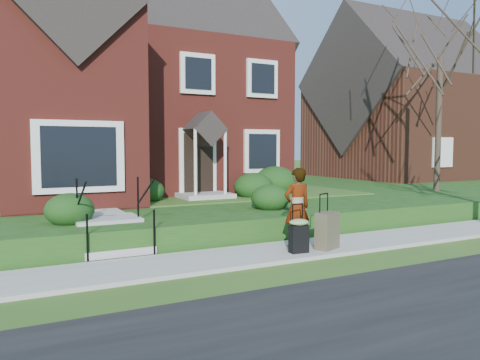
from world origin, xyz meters
TOP-DOWN VIEW (x-y plane):
  - ground at (0.00, 0.00)m, footprint 120.00×120.00m
  - street at (0.00, -5.00)m, footprint 60.00×6.00m
  - sidewalk at (0.00, 0.00)m, footprint 60.00×1.60m
  - terrace at (4.00, 10.90)m, footprint 44.00×20.00m
  - walkway at (-2.50, 5.00)m, footprint 1.20×6.00m
  - main_house at (-0.21, 9.61)m, footprint 10.40×10.20m
  - neighbour_house at (16.00, 11.00)m, footprint 9.40×8.00m
  - front_steps at (-2.50, 1.84)m, footprint 1.40×2.02m
  - foundation_shrubs at (0.11, 4.84)m, footprint 9.68×4.70m
  - woman at (1.12, 0.14)m, footprint 0.64×0.44m
  - suitcase_black at (0.81, -0.38)m, footprint 0.44×0.37m
  - suitcase_olive at (1.55, -0.36)m, footprint 0.62×0.49m
  - tree_gap at (10.08, 3.98)m, footprint 5.40×5.40m

SIDE VIEW (x-z plane):
  - ground at x=0.00m, z-range 0.00..0.00m
  - street at x=0.00m, z-range 0.00..0.01m
  - sidewalk at x=0.00m, z-range 0.00..0.08m
  - terrace at x=4.00m, z-range 0.00..0.60m
  - suitcase_black at x=0.81m, z-range -0.03..0.98m
  - front_steps at x=-2.50m, z-range -0.28..1.22m
  - suitcase_olive at x=1.55m, z-range -0.12..1.07m
  - walkway at x=-2.50m, z-range 0.60..0.66m
  - woman at x=1.12m, z-range 0.08..1.79m
  - foundation_shrubs at x=0.11m, z-range 0.53..1.65m
  - neighbour_house at x=16.00m, z-range 0.65..9.85m
  - main_house at x=-0.21m, z-range 0.56..9.96m
  - tree_gap at x=10.08m, z-range 2.14..9.86m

